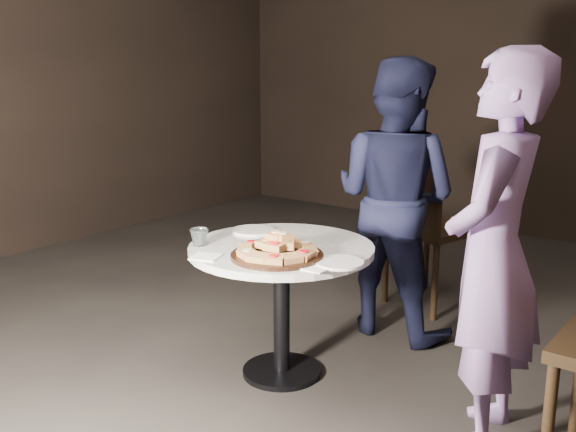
{
  "coord_description": "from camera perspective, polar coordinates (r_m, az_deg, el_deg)",
  "views": [
    {
      "loc": [
        1.7,
        -2.12,
        1.45
      ],
      "look_at": [
        -0.06,
        0.17,
        0.78
      ],
      "focal_mm": 40.0,
      "sensor_mm": 36.0,
      "label": 1
    }
  ],
  "objects": [
    {
      "name": "napkin_near",
      "position": [
        2.8,
        -7.32,
        -3.61
      ],
      "size": [
        0.15,
        0.15,
        0.01
      ],
      "primitive_type": "cube",
      "rotation": [
        0.0,
        0.0,
        0.38
      ],
      "color": "white",
      "rests_on": "table"
    },
    {
      "name": "chair_far",
      "position": [
        3.93,
        11.83,
        -0.26
      ],
      "size": [
        0.56,
        0.57,
        0.97
      ],
      "rotation": [
        0.0,
        0.0,
        2.89
      ],
      "color": "black",
      "rests_on": "ground"
    },
    {
      "name": "diner_teal",
      "position": [
        2.54,
        17.8,
        -3.27
      ],
      "size": [
        0.43,
        0.6,
        1.52
      ],
      "primitive_type": "imported",
      "rotation": [
        0.0,
        0.0,
        -1.44
      ],
      "color": "slate",
      "rests_on": "ground"
    },
    {
      "name": "serving_board",
      "position": [
        2.78,
        -0.98,
        -3.53
      ],
      "size": [
        0.44,
        0.44,
        0.02
      ],
      "primitive_type": "cylinder",
      "rotation": [
        0.0,
        0.0,
        0.11
      ],
      "color": "black",
      "rests_on": "table"
    },
    {
      "name": "table",
      "position": [
        3.0,
        -0.58,
        -4.83
      ],
      "size": [
        0.87,
        0.87,
        0.65
      ],
      "rotation": [
        0.0,
        0.0,
        -0.01
      ],
      "color": "black",
      "rests_on": "ground"
    },
    {
      "name": "napkin_far",
      "position": [
        2.63,
        2.5,
        -4.63
      ],
      "size": [
        0.11,
        0.11,
        0.01
      ],
      "primitive_type": "cube",
      "rotation": [
        0.0,
        0.0,
        0.02
      ],
      "color": "white",
      "rests_on": "table"
    },
    {
      "name": "water_glass",
      "position": [
        2.98,
        -7.9,
        -1.87
      ],
      "size": [
        0.11,
        0.11,
        0.08
      ],
      "primitive_type": "imported",
      "rotation": [
        0.0,
        0.0,
        0.32
      ],
      "color": "silver",
      "rests_on": "table"
    },
    {
      "name": "plate_left",
      "position": [
        3.21,
        -3.15,
        -1.29
      ],
      "size": [
        0.28,
        0.28,
        0.01
      ],
      "primitive_type": "cylinder",
      "rotation": [
        0.0,
        0.0,
        -0.39
      ],
      "color": "white",
      "rests_on": "table"
    },
    {
      "name": "diner_navy",
      "position": [
        3.53,
        9.46,
        1.53
      ],
      "size": [
        0.75,
        0.59,
        1.5
      ],
      "primitive_type": "imported",
      "rotation": [
        0.0,
        0.0,
        3.11
      ],
      "color": "black",
      "rests_on": "ground"
    },
    {
      "name": "focaccia_pile",
      "position": [
        2.77,
        -0.96,
        -2.78
      ],
      "size": [
        0.36,
        0.36,
        0.1
      ],
      "rotation": [
        0.0,
        0.0,
        0.06
      ],
      "color": "#AC7642",
      "rests_on": "serving_board"
    },
    {
      "name": "floor",
      "position": [
        3.09,
        -1.16,
        -14.92
      ],
      "size": [
        7.0,
        7.0,
        0.0
      ],
      "primitive_type": "plane",
      "color": "black",
      "rests_on": "ground"
    },
    {
      "name": "plate_right",
      "position": [
        2.7,
        4.58,
        -4.15
      ],
      "size": [
        0.25,
        0.25,
        0.01
      ],
      "primitive_type": "cylinder",
      "rotation": [
        0.0,
        0.0,
        -0.27
      ],
      "color": "white",
      "rests_on": "table"
    }
  ]
}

